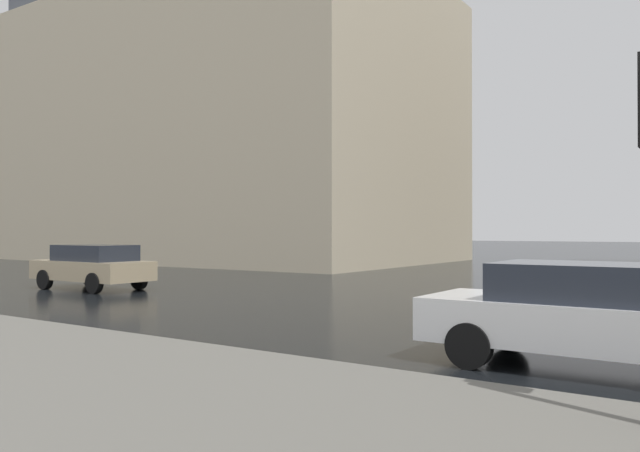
# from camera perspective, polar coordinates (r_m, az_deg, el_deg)

# --- Properties ---
(haussmann_block_mid) EXTENTS (16.61, 27.20, 19.81)m
(haussmann_block_mid) POSITION_cam_1_polar(r_m,az_deg,el_deg) (42.40, -8.40, 10.21)
(haussmann_block_mid) COLOR beige
(haussmann_block_mid) RESTS_ON ground_plane
(car_champagne) EXTENTS (1.85, 4.10, 1.41)m
(car_champagne) POSITION_cam_1_polar(r_m,az_deg,el_deg) (21.12, -19.91, -3.39)
(car_champagne) COLOR tan
(car_champagne) RESTS_ON ground_plane
(car_white) EXTENTS (1.85, 4.10, 1.41)m
(car_white) POSITION_cam_1_polar(r_m,az_deg,el_deg) (9.13, 22.90, -7.24)
(car_white) COLOR silver
(car_white) RESTS_ON ground_plane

